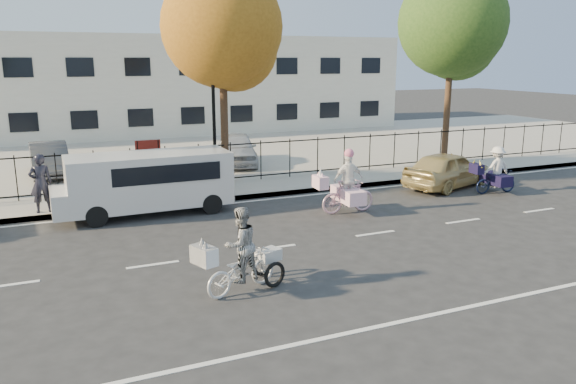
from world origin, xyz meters
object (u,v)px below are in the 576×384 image
white_van (147,181)px  gold_sedan (448,169)px  unicorn_bike (347,189)px  bull_bike (496,175)px  lamppost (213,103)px  lot_car_c (49,159)px  pedestrian (41,183)px  lot_car_d (237,149)px  zebra_trike (241,259)px

white_van → gold_sedan: (10.77, -0.70, -0.35)m
unicorn_bike → bull_bike: (6.09, 0.22, -0.08)m
unicorn_bike → bull_bike: unicorn_bike is taller
lamppost → unicorn_bike: bearing=-58.7°
lot_car_c → white_van: bearing=-71.2°
bull_bike → gold_sedan: bearing=40.0°
pedestrian → lot_car_d: 9.37m
white_van → zebra_trike: bearing=-84.7°
unicorn_bike → white_van: unicorn_bike is taller
unicorn_bike → lot_car_d: unicorn_bike is taller
lamppost → zebra_trike: (-2.10, -9.02, -2.43)m
gold_sedan → lot_car_d: (-5.90, 6.76, 0.16)m
pedestrian → lot_car_c: 5.90m
unicorn_bike → lot_car_d: bearing=7.8°
lamppost → unicorn_bike: 5.92m
lot_car_d → white_van: bearing=-114.1°
lot_car_d → pedestrian: bearing=-131.8°
lot_car_c → bull_bike: bearing=-34.2°
bull_bike → white_van: white_van is taller
lamppost → pedestrian: 6.29m
zebra_trike → pedestrian: pedestrian is taller
lot_car_c → lot_car_d: size_ratio=0.97×
lot_car_d → zebra_trike: bearing=-93.2°
zebra_trike → bull_bike: (11.01, 4.61, -0.02)m
pedestrian → lot_car_d: size_ratio=0.44×
zebra_trike → gold_sedan: (10.05, 6.02, -0.01)m
zebra_trike → gold_sedan: size_ratio=0.52×
white_van → lot_car_d: 7.78m
lot_car_d → lot_car_c: bearing=-170.8°
unicorn_bike → white_van: (-5.64, 2.33, 0.29)m
zebra_trike → gold_sedan: bearing=-79.0°
zebra_trike → pedestrian: (-3.67, 7.62, 0.36)m
lamppost → gold_sedan: 8.84m
unicorn_bike → pedestrian: (-8.59, 3.23, 0.30)m
zebra_trike → unicorn_bike: 6.59m
white_van → lot_car_c: size_ratio=1.35×
lamppost → white_van: lamppost is taller
unicorn_bike → gold_sedan: 5.38m
lot_car_c → lamppost: bearing=-41.9°
lamppost → lot_car_c: 7.44m
bull_bike → lot_car_d: bull_bike is taller
zebra_trike → lot_car_c: 13.92m
white_van → gold_sedan: 10.80m
lamppost → gold_sedan: lamppost is taller
bull_bike → lot_car_d: 10.67m
pedestrian → bull_bike: bearing=162.5°
bull_bike → white_van: size_ratio=0.34×
lot_car_c → gold_sedan: bearing=-31.6°
gold_sedan → white_van: bearing=67.5°
lamppost → white_van: (-2.82, -2.30, -2.08)m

